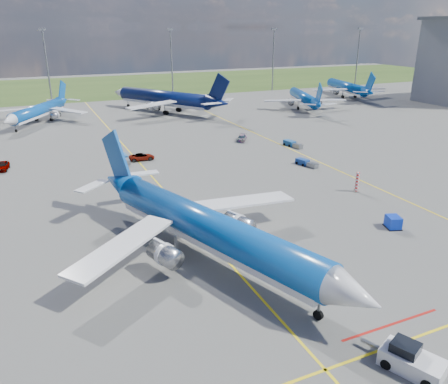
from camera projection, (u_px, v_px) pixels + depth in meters
name	position (u px, v px, depth m)	size (l,w,h in m)	color
ground	(216.00, 248.00, 48.24)	(400.00, 400.00, 0.00)	#51514E
grass_strip	(72.00, 88.00, 176.51)	(400.00, 80.00, 0.01)	#2D4719
taxiway_lines	(152.00, 175.00, 71.99)	(60.25, 160.00, 0.02)	yellow
floodlight_masts	(113.00, 61.00, 141.64)	(202.20, 0.50, 22.70)	slate
warning_post	(357.00, 182.00, 64.39)	(0.50, 0.50, 3.00)	red
bg_jet_nnw	(40.00, 123.00, 111.87)	(25.45, 33.41, 8.75)	#0B499D
bg_jet_n	(165.00, 112.00, 125.61)	(33.81, 44.38, 11.62)	#081343
bg_jet_ne	(303.00, 108.00, 131.73)	(26.22, 34.41, 9.01)	#0B499D
bg_jet_ene	(346.00, 97.00, 153.04)	(28.27, 37.10, 9.72)	#0B499D
main_airliner	(210.00, 260.00, 45.83)	(31.22, 40.97, 10.73)	#0B499D
pushback_tug	(411.00, 360.00, 30.92)	(3.75, 5.94, 2.02)	silver
uld_container	(393.00, 222.00, 52.98)	(1.49, 1.86, 1.49)	#0D2FBA
service_car_a	(3.00, 166.00, 74.46)	(1.73, 4.31, 1.47)	#999999
service_car_b	(142.00, 157.00, 80.01)	(2.14, 4.65, 1.29)	#999999
service_car_c	(242.00, 138.00, 93.58)	(1.76, 4.33, 1.26)	#999999
baggage_tug_w	(306.00, 163.00, 76.95)	(2.28, 4.59, 1.00)	navy
baggage_tug_c	(124.00, 159.00, 79.11)	(1.49, 5.14, 1.15)	#164B88
baggage_tug_e	(292.00, 144.00, 89.19)	(2.05, 4.94, 1.08)	#174C8D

